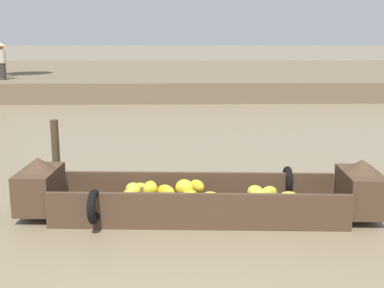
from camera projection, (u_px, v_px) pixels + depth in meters
ground_plane at (159, 149)px, 12.60m from camera, size 300.00×300.00×0.00m
riverbank_strip at (170, 76)px, 30.51m from camera, size 160.00×20.00×0.89m
banana_boat at (198, 197)px, 7.84m from camera, size 5.72×1.74×0.95m
vendor_person at (2, 59)px, 22.20m from camera, size 0.44×0.44×1.66m
mooring_post at (56, 157)px, 8.88m from camera, size 0.14×0.14×1.38m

